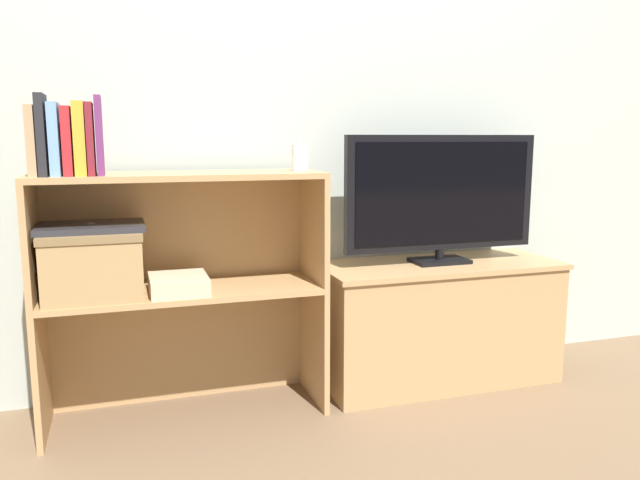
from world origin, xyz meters
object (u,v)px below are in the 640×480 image
book_tan (33,141)px  book_plum (99,136)px  tv (442,195)px  book_mustard (80,139)px  book_skyblue (55,140)px  book_crimson (68,141)px  magazine_stack (179,284)px  baby_monitor (299,158)px  book_charcoal (43,135)px  laptop (91,227)px  storage_basket_left (93,260)px  book_maroon (91,139)px  tv_stand (437,321)px

book_tan → book_plum: 0.19m
tv → book_mustard: bearing=-176.0°
book_skyblue → book_crimson: size_ratio=1.05×
book_plum → magazine_stack: bearing=4.5°
book_plum → baby_monitor: 0.68m
book_plum → book_skyblue: bearing=-180.0°
book_charcoal → laptop: size_ratio=0.74×
book_charcoal → book_plum: (0.16, 0.00, -0.00)m
tv → magazine_stack: tv is taller
baby_monitor → storage_basket_left: size_ratio=0.39×
book_tan → book_maroon: book_maroon is taller
book_skyblue → laptop: (0.09, 0.05, -0.28)m
tv → book_skyblue: book_skyblue is taller
book_maroon → laptop: book_maroon is taller
book_tan → book_crimson: bearing=0.0°
book_skyblue → book_crimson: 0.04m
book_skyblue → magazine_stack: (0.35, 0.02, -0.48)m
book_skyblue → book_maroon: 0.10m
tv → book_mustard: 1.33m
book_charcoal → book_plum: bearing=0.0°
tv_stand → laptop: size_ratio=2.90×
book_maroon → book_tan: bearing=180.0°
book_tan → laptop: size_ratio=0.64×
storage_basket_left → magazine_stack: (0.27, -0.04, -0.09)m
book_maroon → storage_basket_left: (-0.02, 0.05, -0.39)m
laptop → magazine_stack: bearing=-7.9°
book_crimson → book_maroon: 0.07m
book_plum → magazine_stack: (0.23, 0.02, -0.49)m
tv_stand → book_maroon: size_ratio=4.32×
book_crimson → book_maroon: book_maroon is taller
book_plum → magazine_stack: 0.54m
tv → book_tan: size_ratio=3.77×
tv_stand → magazine_stack: 1.06m
baby_monitor → book_skyblue: bearing=-175.0°
tv_stand → book_mustard: (-1.31, -0.09, 0.73)m
book_charcoal → book_maroon: size_ratio=1.11×
book_tan → book_plum: (0.19, 0.00, 0.02)m
book_tan → book_skyblue: size_ratio=0.96×
tv → baby_monitor: tv is taller
book_skyblue → magazine_stack: book_skyblue is taller
book_crimson → magazine_stack: bearing=3.2°
tv → book_maroon: size_ratio=3.59×
book_skyblue → baby_monitor: size_ratio=1.82×
tv → magazine_stack: bearing=-175.9°
tv_stand → baby_monitor: size_ratio=7.91×
tv_stand → book_mustard: book_mustard is taller
book_mustard → book_skyblue: bearing=180.0°
book_tan → book_skyblue: bearing=0.0°
book_charcoal → magazine_stack: book_charcoal is taller
book_crimson → baby_monitor: 0.77m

